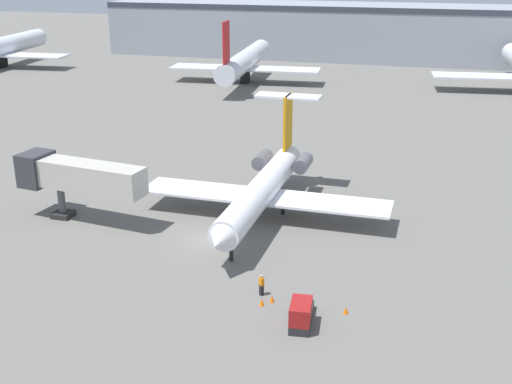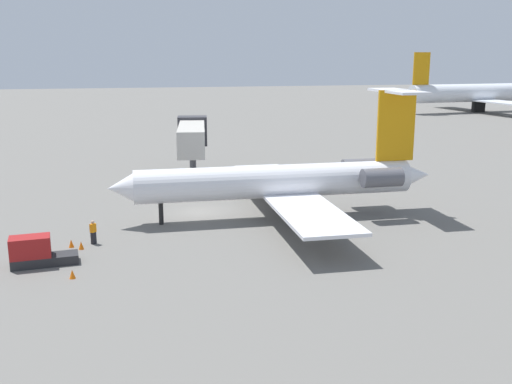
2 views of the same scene
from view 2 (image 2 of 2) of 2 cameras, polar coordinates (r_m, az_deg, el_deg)
name	(u,v)px [view 2 (image 2 of 2)]	position (r m, az deg, el deg)	size (l,w,h in m)	color
ground_plane	(200,212)	(49.49, -5.40, -1.97)	(400.00, 400.00, 0.10)	#66635E
regional_jet	(287,180)	(46.96, 2.99, 1.21)	(24.19, 26.23, 10.04)	white
jet_bridge	(192,137)	(62.19, -6.21, 5.32)	(13.14, 4.59, 6.15)	#B7B2A8
ground_crew_marshaller	(93,232)	(42.25, -15.46, -3.75)	(0.47, 0.46, 1.69)	black
baggage_tug_lead	(37,253)	(39.07, -20.44, -5.51)	(1.79, 4.12, 1.90)	#262628
traffic_cone_near	(71,243)	(42.12, -17.43, -4.76)	(0.36, 0.36, 0.55)	orange
traffic_cone_mid	(72,274)	(36.39, -17.33, -7.58)	(0.36, 0.36, 0.55)	orange
traffic_cone_far	(81,245)	(41.51, -16.54, -4.96)	(0.36, 0.36, 0.55)	orange
parked_airliner_west_end	(479,93)	(146.29, 20.73, 8.93)	(30.45, 35.96, 13.46)	silver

